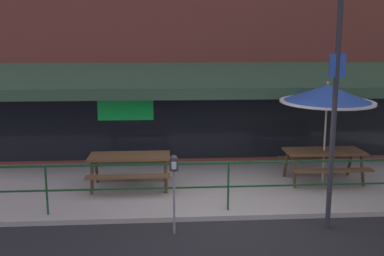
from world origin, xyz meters
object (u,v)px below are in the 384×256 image
patio_umbrella_centre (327,94)px  parking_meter_near (174,171)px  picnic_table_centre (324,157)px  picnic_table_left (130,162)px  street_sign_pole (334,114)px

patio_umbrella_centre → parking_meter_near: patio_umbrella_centre is taller
picnic_table_centre → patio_umbrella_centre: bearing=-90.0°
picnic_table_centre → patio_umbrella_centre: (0.00, -0.00, 1.47)m
picnic_table_left → street_sign_pole: size_ratio=0.44×
picnic_table_left → patio_umbrella_centre: bearing=1.9°
street_sign_pole → picnic_table_left: bearing=148.7°
street_sign_pole → picnic_table_centre: bearing=71.4°
picnic_table_left → picnic_table_centre: size_ratio=1.00×
picnic_table_left → street_sign_pole: (3.71, -2.25, 1.38)m
picnic_table_centre → patio_umbrella_centre: 1.47m
picnic_table_centre → parking_meter_near: (-3.58, -2.44, 0.44)m
picnic_table_centre → parking_meter_near: 4.36m
patio_umbrella_centre → street_sign_pole: (-0.81, -2.40, -0.09)m
parking_meter_near → street_sign_pole: street_sign_pole is taller
picnic_table_centre → patio_umbrella_centre: patio_umbrella_centre is taller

